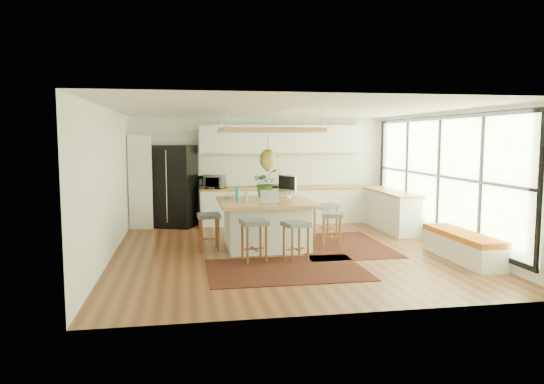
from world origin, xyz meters
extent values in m
plane|color=brown|center=(0.00, 0.00, 0.00)|extent=(7.00, 7.00, 0.00)
plane|color=white|center=(0.00, 0.00, 2.70)|extent=(7.00, 7.00, 0.00)
plane|color=white|center=(0.00, 3.50, 1.35)|extent=(6.50, 0.00, 6.50)
plane|color=white|center=(0.00, -3.50, 1.35)|extent=(6.50, 0.00, 6.50)
plane|color=white|center=(-3.25, 0.00, 1.35)|extent=(0.00, 7.00, 7.00)
plane|color=white|center=(3.25, 0.00, 1.35)|extent=(0.00, 7.00, 7.00)
cube|color=white|center=(-2.95, 3.18, 1.12)|extent=(0.55, 0.60, 2.25)
cube|color=white|center=(0.55, 3.18, 0.44)|extent=(4.20, 0.60, 0.88)
cube|color=#AD6A3D|center=(0.55, 3.18, 0.90)|extent=(4.24, 0.64, 0.05)
cube|color=white|center=(0.55, 3.48, 1.35)|extent=(4.20, 0.02, 0.80)
cube|color=white|center=(0.55, 3.32, 2.15)|extent=(4.20, 0.34, 0.70)
cube|color=white|center=(2.93, 2.00, 0.44)|extent=(0.60, 2.50, 0.88)
cube|color=#AD6A3D|center=(2.93, 2.00, 0.90)|extent=(0.64, 2.54, 0.05)
cube|color=black|center=(-0.28, -1.34, 0.01)|extent=(2.60, 1.80, 0.01)
cube|color=black|center=(1.17, 0.37, 0.01)|extent=(1.80, 2.60, 0.01)
imported|color=#A5A5AA|center=(-1.25, 3.15, 1.13)|extent=(0.67, 0.51, 0.40)
imported|color=#1E4C19|center=(-0.22, 1.17, 1.16)|extent=(0.55, 0.60, 0.47)
imported|color=silver|center=(-1.03, 0.97, 0.96)|extent=(0.30, 0.30, 0.06)
cylinder|color=#2DA3B7|center=(-0.88, 0.61, 1.03)|extent=(0.07, 0.07, 0.19)
cylinder|color=silver|center=(-0.73, 0.36, 1.03)|extent=(0.07, 0.07, 0.19)
camera|label=1|loc=(-1.89, -9.29, 2.17)|focal=33.19mm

